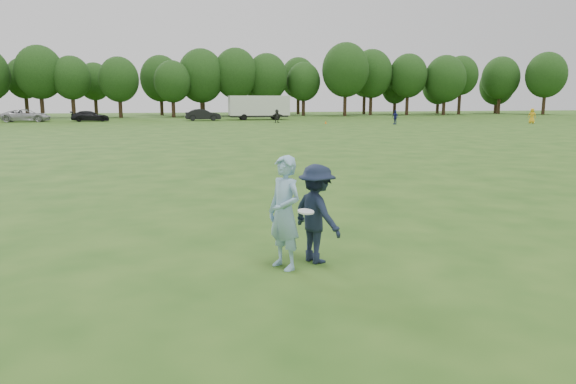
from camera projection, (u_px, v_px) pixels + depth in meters
name	position (u px, v px, depth m)	size (l,w,h in m)	color
ground	(301.00, 269.00, 8.67)	(200.00, 200.00, 0.00)	#234A14
thrower	(285.00, 213.00, 8.54)	(0.70, 0.46, 1.91)	#8AB5D5
defender	(317.00, 214.00, 8.90)	(1.12, 0.64, 1.73)	#182136
player_far_b	(395.00, 117.00, 56.85)	(0.91, 0.38, 1.55)	navy
player_far_c	(532.00, 116.00, 58.69)	(0.85, 0.55, 1.73)	gold
player_far_d	(277.00, 116.00, 60.52)	(1.46, 0.46, 1.57)	#252525
car_c	(26.00, 116.00, 62.64)	(2.53, 5.49, 1.53)	#B9B8BE
car_d	(90.00, 116.00, 63.77)	(1.84, 4.53, 1.32)	black
car_f	(203.00, 115.00, 66.08)	(1.58, 4.52, 1.49)	black
field_cone	(326.00, 122.00, 58.63)	(0.28, 0.28, 0.30)	orange
disc_in_play	(306.00, 212.00, 8.32)	(0.31, 0.31, 0.07)	white
cargo_trailer	(259.00, 106.00, 68.73)	(9.00, 2.75, 3.20)	white
treeline	(200.00, 77.00, 81.93)	(130.35, 18.39, 11.74)	#332114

